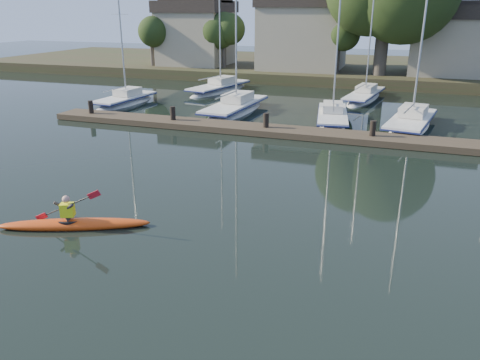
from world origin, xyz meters
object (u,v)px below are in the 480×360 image
(sailboat_6, at_px, (364,101))
(sailboat_2, at_px, (332,123))
(kayak, at_px, (73,222))
(dock, at_px, (317,134))
(sailboat_3, at_px, (410,130))
(sailboat_0, at_px, (126,106))
(sailboat_1, at_px, (235,115))
(sailboat_5, at_px, (219,93))

(sailboat_6, bearing_deg, sailboat_2, -89.65)
(kayak, bearing_deg, dock, 46.34)
(kayak, distance_m, sailboat_3, 21.31)
(sailboat_3, bearing_deg, sailboat_6, 121.21)
(sailboat_0, height_order, sailboat_1, sailboat_1)
(sailboat_6, bearing_deg, sailboat_1, -126.18)
(sailboat_1, bearing_deg, dock, -33.08)
(kayak, bearing_deg, sailboat_0, 95.42)
(sailboat_0, height_order, sailboat_2, sailboat_2)
(kayak, xyz_separation_m, sailboat_5, (-5.55, 27.30, -0.38))
(dock, bearing_deg, sailboat_6, 83.92)
(sailboat_5, bearing_deg, sailboat_1, -49.80)
(sailboat_0, height_order, sailboat_5, sailboat_5)
(dock, height_order, sailboat_2, sailboat_2)
(dock, distance_m, sailboat_5, 17.19)
(sailboat_5, relative_size, sailboat_6, 1.04)
(sailboat_1, bearing_deg, sailboat_5, 122.34)
(sailboat_0, distance_m, sailboat_6, 18.98)
(kayak, distance_m, dock, 15.22)
(sailboat_6, bearing_deg, kayak, -95.78)
(dock, bearing_deg, kayak, -111.37)
(sailboat_3, distance_m, sailboat_5, 18.32)
(dock, relative_size, sailboat_6, 2.38)
(sailboat_0, bearing_deg, sailboat_6, 29.62)
(sailboat_2, height_order, sailboat_5, sailboat_5)
(sailboat_0, distance_m, sailboat_1, 9.01)
(kayak, relative_size, sailboat_2, 0.36)
(kayak, height_order, sailboat_6, sailboat_6)
(sailboat_1, bearing_deg, kayak, -82.56)
(dock, relative_size, sailboat_1, 2.28)
(sailboat_5, bearing_deg, sailboat_2, -25.46)
(sailboat_5, bearing_deg, kayak, -66.74)
(kayak, relative_size, dock, 0.14)
(kayak, bearing_deg, sailboat_5, 79.20)
(kayak, bearing_deg, sailboat_2, 50.73)
(sailboat_2, height_order, sailboat_3, sailboat_2)
(dock, bearing_deg, sailboat_0, 161.60)
(dock, relative_size, sailboat_2, 2.53)
(kayak, distance_m, sailboat_6, 28.38)
(sailboat_0, bearing_deg, kayak, -57.93)
(sailboat_3, height_order, sailboat_5, sailboat_5)
(dock, distance_m, sailboat_3, 6.63)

